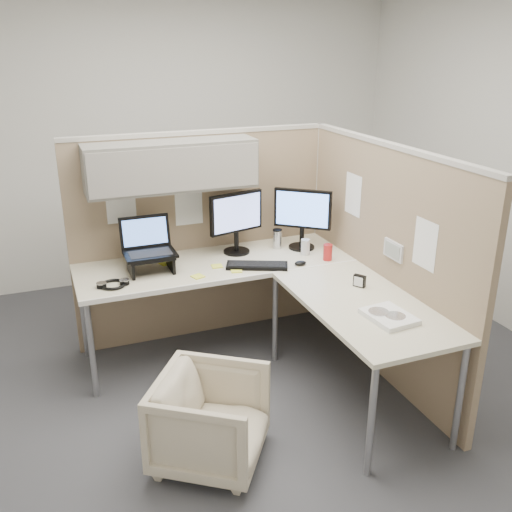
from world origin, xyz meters
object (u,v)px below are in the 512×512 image
object	(u,v)px
office_chair	(211,416)
monitor_left	(236,218)
desk	(266,284)
keyboard	(257,266)

from	to	relation	value
office_chair	monitor_left	distance (m)	1.60
office_chair	monitor_left	xyz separation A→B (m)	(0.62, 1.29, 0.71)
desk	monitor_left	size ratio (longest dim) A/B	4.29
office_chair	keyboard	xyz separation A→B (m)	(0.65, 0.95, 0.45)
desk	monitor_left	world-z (taller)	monitor_left
desk	monitor_left	xyz separation A→B (m)	(-0.02, 0.55, 0.32)
office_chair	monitor_left	bearing A→B (deg)	9.05
office_chair	keyboard	distance (m)	1.24
monitor_left	office_chair	bearing A→B (deg)	-129.40
desk	keyboard	bearing A→B (deg)	85.74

